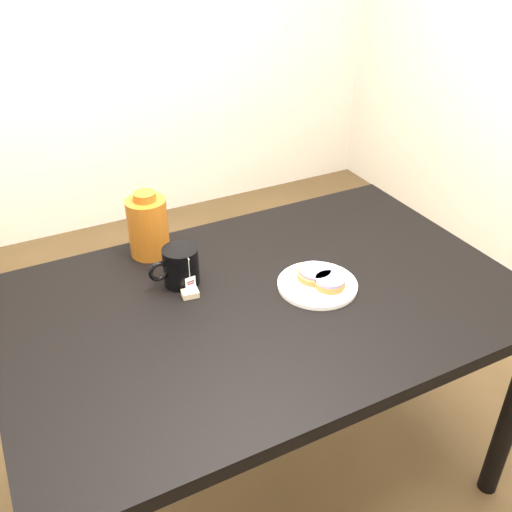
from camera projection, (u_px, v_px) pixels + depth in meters
name	position (u px, v px, depth m)	size (l,w,h in m)	color
ground_plane	(263.00, 473.00, 1.95)	(4.00, 4.00, 0.00)	brown
table	(265.00, 320.00, 1.60)	(1.40, 0.90, 0.75)	black
plate	(317.00, 284.00, 1.59)	(0.22, 0.22, 0.02)	white
bagel_back	(315.00, 274.00, 1.60)	(0.13, 0.13, 0.03)	brown
bagel_front	(330.00, 282.00, 1.57)	(0.12, 0.12, 0.03)	brown
mug	(180.00, 266.00, 1.58)	(0.15, 0.11, 0.11)	black
teabag_pouch	(190.00, 294.00, 1.55)	(0.04, 0.03, 0.02)	#C6B793
bagel_package	(148.00, 226.00, 1.69)	(0.15, 0.15, 0.20)	#6A330E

